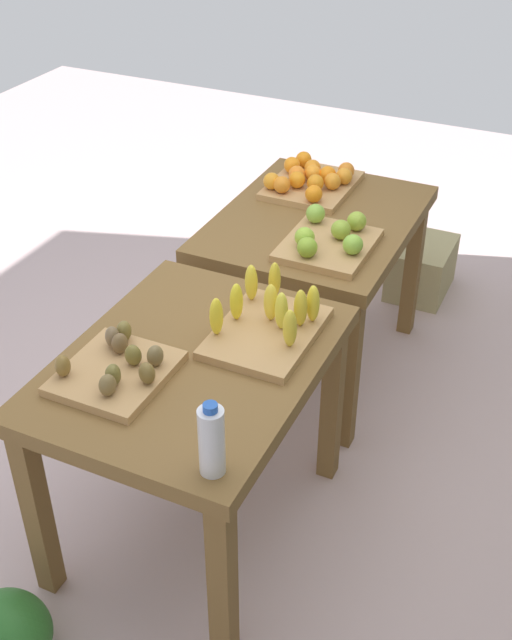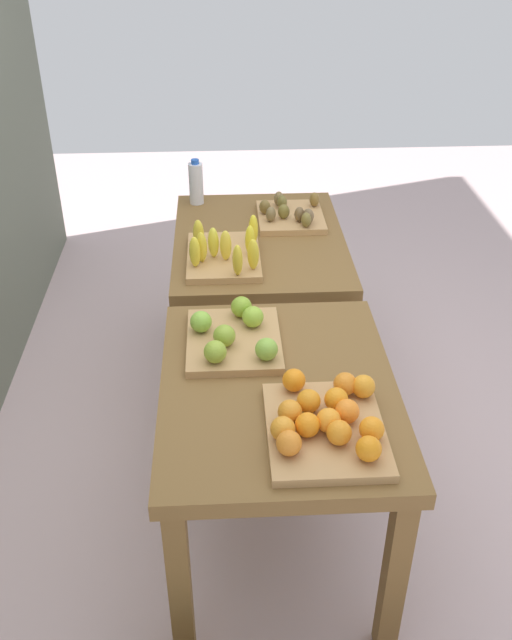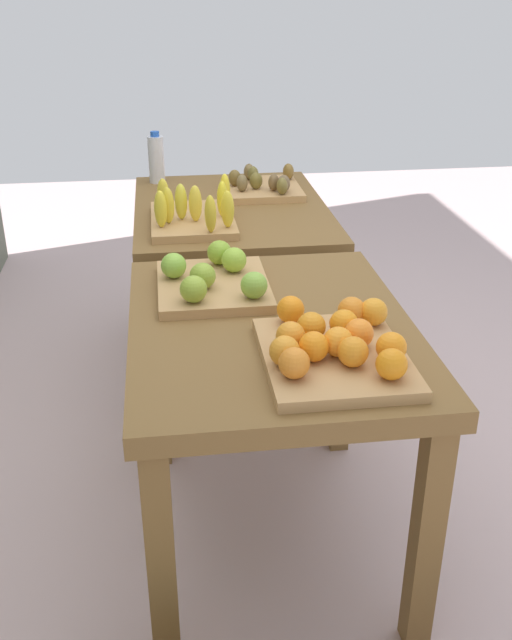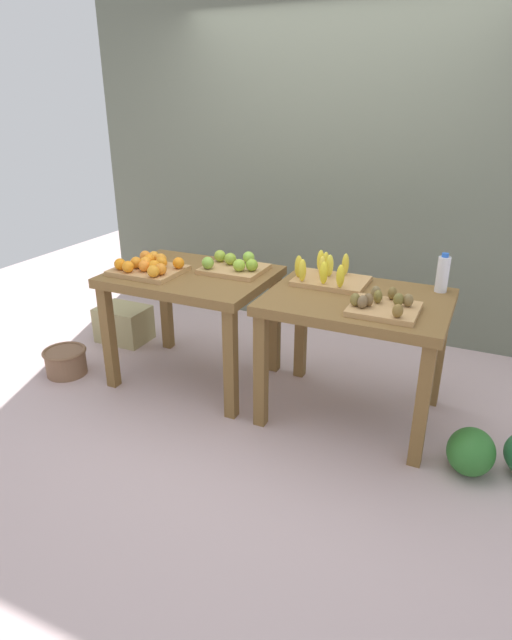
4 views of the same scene
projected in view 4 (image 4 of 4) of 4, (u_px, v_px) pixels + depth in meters
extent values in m
plane|color=#C4A9AA|center=(268.00, 394.00, 3.54)|extent=(8.00, 8.00, 0.00)
cube|color=#616756|center=(339.00, 146.00, 4.09)|extent=(4.40, 0.12, 3.00)
cube|color=brown|center=(192.00, 277.00, 3.47)|extent=(1.04, 0.80, 0.06)
cube|color=brown|center=(109.00, 338.00, 3.51)|extent=(0.07, 0.07, 0.72)
cube|color=brown|center=(231.00, 364.00, 3.16)|extent=(0.07, 0.07, 0.72)
cube|color=brown|center=(166.00, 305.00, 4.08)|extent=(0.07, 0.07, 0.72)
cube|color=brown|center=(275.00, 324.00, 3.73)|extent=(0.07, 0.07, 0.72)
cube|color=brown|center=(358.00, 302.00, 3.04)|extent=(1.04, 0.80, 0.06)
cube|color=brown|center=(261.00, 371.00, 3.08)|extent=(0.07, 0.07, 0.72)
cube|color=brown|center=(422.00, 406.00, 2.72)|extent=(0.07, 0.07, 0.72)
cube|color=brown|center=(301.00, 329.00, 3.65)|extent=(0.07, 0.07, 0.72)
cube|color=brown|center=(439.00, 354.00, 3.29)|extent=(0.07, 0.07, 0.72)
cube|color=tan|center=(149.00, 270.00, 3.45)|extent=(0.44, 0.36, 0.03)
sphere|color=orange|center=(136.00, 263.00, 3.43)|extent=(0.11, 0.11, 0.08)
sphere|color=orange|center=(128.00, 267.00, 3.34)|extent=(0.10, 0.10, 0.08)
sphere|color=orange|center=(145.00, 256.00, 3.57)|extent=(0.11, 0.11, 0.08)
sphere|color=orange|center=(161.00, 269.00, 3.29)|extent=(0.11, 0.11, 0.08)
sphere|color=orange|center=(144.00, 266.00, 3.36)|extent=(0.08, 0.08, 0.08)
sphere|color=orange|center=(162.00, 262.00, 3.43)|extent=(0.10, 0.10, 0.08)
sphere|color=orange|center=(154.00, 266.00, 3.36)|extent=(0.11, 0.11, 0.08)
sphere|color=orange|center=(149.00, 260.00, 3.49)|extent=(0.08, 0.08, 0.08)
sphere|color=orange|center=(154.00, 257.00, 3.56)|extent=(0.10, 0.10, 0.08)
sphere|color=orange|center=(161.00, 259.00, 3.50)|extent=(0.09, 0.09, 0.08)
sphere|color=orange|center=(120.00, 264.00, 3.40)|extent=(0.10, 0.10, 0.08)
sphere|color=orange|center=(153.00, 271.00, 3.25)|extent=(0.11, 0.11, 0.08)
sphere|color=orange|center=(178.00, 263.00, 3.42)|extent=(0.09, 0.09, 0.08)
sphere|color=orange|center=(145.00, 263.00, 3.43)|extent=(0.11, 0.11, 0.08)
cube|color=tan|center=(234.00, 269.00, 3.48)|extent=(0.40, 0.34, 0.03)
sphere|color=#86AF2F|center=(252.00, 265.00, 3.37)|extent=(0.09, 0.09, 0.08)
sphere|color=#8AC03E|center=(249.00, 257.00, 3.53)|extent=(0.11, 0.11, 0.08)
sphere|color=#8CAD34|center=(230.00, 259.00, 3.50)|extent=(0.11, 0.11, 0.08)
sphere|color=#86B840|center=(208.00, 263.00, 3.42)|extent=(0.11, 0.11, 0.08)
sphere|color=#94C138|center=(239.00, 265.00, 3.37)|extent=(0.10, 0.10, 0.08)
sphere|color=#91B135|center=(220.00, 256.00, 3.57)|extent=(0.10, 0.10, 0.08)
cube|color=tan|center=(331.00, 281.00, 3.24)|extent=(0.44, 0.32, 0.03)
ellipsoid|color=yellow|center=(299.00, 266.00, 3.24)|extent=(0.05, 0.05, 0.14)
ellipsoid|color=yellow|center=(340.00, 276.00, 3.06)|extent=(0.06, 0.05, 0.14)
ellipsoid|color=yellow|center=(330.00, 265.00, 3.26)|extent=(0.06, 0.07, 0.14)
ellipsoid|color=yellow|center=(302.00, 270.00, 3.16)|extent=(0.06, 0.06, 0.14)
ellipsoid|color=yellow|center=(321.00, 261.00, 3.36)|extent=(0.06, 0.07, 0.14)
ellipsoid|color=yellow|center=(345.00, 264.00, 3.28)|extent=(0.06, 0.06, 0.14)
ellipsoid|color=yellow|center=(322.00, 267.00, 3.23)|extent=(0.04, 0.05, 0.14)
ellipsoid|color=yellow|center=(324.00, 273.00, 3.12)|extent=(0.06, 0.05, 0.14)
ellipsoid|color=yellow|center=(326.00, 263.00, 3.32)|extent=(0.06, 0.06, 0.14)
cube|color=tan|center=(384.00, 309.00, 2.81)|extent=(0.36, 0.32, 0.03)
ellipsoid|color=brown|center=(398.00, 300.00, 2.79)|extent=(0.07, 0.06, 0.07)
ellipsoid|color=brown|center=(398.00, 311.00, 2.65)|extent=(0.07, 0.07, 0.07)
ellipsoid|color=brown|center=(363.00, 302.00, 2.77)|extent=(0.07, 0.07, 0.07)
ellipsoid|color=brown|center=(408.00, 300.00, 2.79)|extent=(0.07, 0.06, 0.07)
ellipsoid|color=brown|center=(368.00, 300.00, 2.79)|extent=(0.07, 0.06, 0.07)
ellipsoid|color=brown|center=(392.00, 293.00, 2.89)|extent=(0.06, 0.07, 0.07)
ellipsoid|color=brown|center=(376.00, 292.00, 2.90)|extent=(0.07, 0.06, 0.07)
ellipsoid|color=brown|center=(378.00, 297.00, 2.84)|extent=(0.05, 0.06, 0.07)
ellipsoid|color=brown|center=(355.00, 300.00, 2.80)|extent=(0.06, 0.05, 0.07)
cylinder|color=silver|center=(443.00, 274.00, 3.07)|extent=(0.07, 0.07, 0.21)
cylinder|color=blue|center=(445.00, 255.00, 3.03)|extent=(0.04, 0.04, 0.02)
ellipsoid|color=#2D6D29|center=(471.00, 452.00, 2.76)|extent=(0.26, 0.30, 0.25)
cylinder|color=brown|center=(66.00, 362.00, 3.77)|extent=(0.28, 0.28, 0.18)
torus|color=brown|center=(64.00, 351.00, 3.74)|extent=(0.31, 0.31, 0.02)
cube|color=tan|center=(124.00, 324.00, 4.29)|extent=(0.40, 0.30, 0.28)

